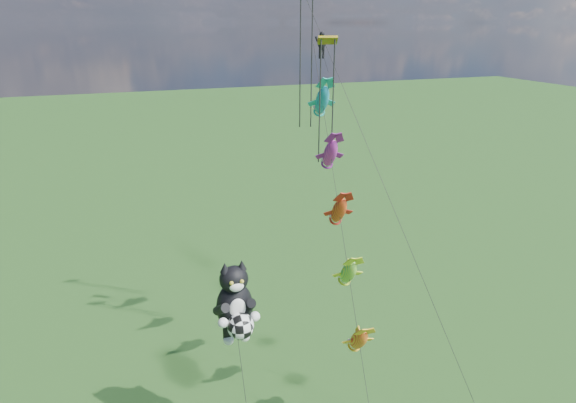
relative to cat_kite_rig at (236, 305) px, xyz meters
name	(u,v)px	position (x,y,z in m)	size (l,w,h in m)	color
cat_kite_rig	(236,305)	(0.00, 0.00, 0.00)	(2.16, 3.93, 10.14)	brown
fish_windsock_rig	(339,211)	(6.67, 2.19, 3.42)	(2.84, 15.78, 19.90)	brown
parafoil_rig	(325,60)	(7.43, 6.42, 11.37)	(5.10, 16.96, 23.22)	brown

